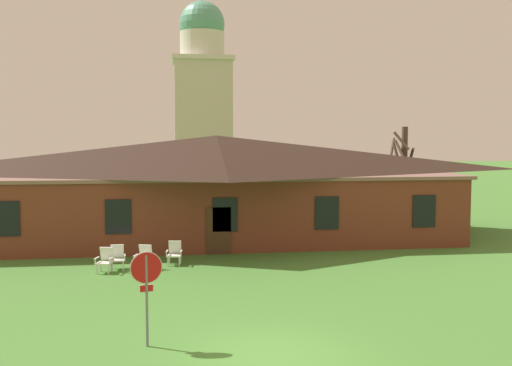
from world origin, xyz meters
name	(u,v)px	position (x,y,z in m)	size (l,w,h in m)	color
ground_plane	(269,357)	(0.00, 0.00, 0.00)	(200.00, 200.00, 0.00)	#477F33
brick_building	(217,185)	(0.00, 17.47, 2.67)	(24.01, 10.40, 5.25)	brown
dome_tower	(203,104)	(0.30, 38.55, 7.98)	(5.18, 5.18, 17.59)	beige
stop_sign	(146,280)	(-2.91, 1.09, 1.69)	(0.79, 0.20, 2.40)	slate
lawn_chair_by_porch	(105,259)	(-4.87, 9.57, 0.50)	(0.73, 0.78, 0.96)	silver
lawn_chair_near_door	(117,257)	(-4.46, 10.06, 0.50)	(0.68, 0.71, 0.96)	white
lawn_chair_left_end	(144,257)	(-3.42, 9.88, 0.50)	(0.75, 0.80, 0.96)	white
lawn_chair_middle	(175,252)	(-2.23, 10.62, 0.50)	(0.69, 0.72, 0.96)	silver
bare_tree_beside_building	(403,170)	(11.23, 20.15, 3.19)	(1.58, 1.80, 5.77)	brown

